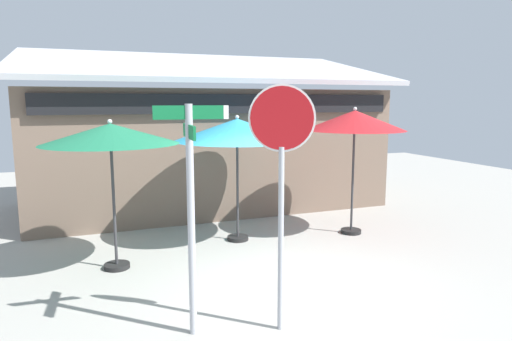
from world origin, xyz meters
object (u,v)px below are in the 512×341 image
Objects in this scene: street_sign_post at (191,197)px; patio_umbrella_teal_center at (237,130)px; stop_sign at (281,161)px; patio_umbrella_forest_green_left at (110,135)px; patio_umbrella_crimson_right at (355,121)px.

patio_umbrella_teal_center is at bearing 63.01° from street_sign_post.
street_sign_post is 1.16m from stop_sign.
stop_sign is (1.05, -0.29, 0.42)m from street_sign_post.
patio_umbrella_crimson_right is at bearing 3.98° from patio_umbrella_forest_green_left.
street_sign_post reaches higher than patio_umbrella_crimson_right.
stop_sign is at bearing -15.52° from street_sign_post.
patio_umbrella_forest_green_left is (-1.79, 2.93, 0.15)m from stop_sign.
patio_umbrella_crimson_right reaches higher than patio_umbrella_forest_green_left.
patio_umbrella_forest_green_left is at bearing -162.81° from patio_umbrella_teal_center.
stop_sign reaches higher than street_sign_post.
patio_umbrella_forest_green_left is (-0.74, 2.64, 0.57)m from street_sign_post.
patio_umbrella_forest_green_left is at bearing -176.02° from patio_umbrella_crimson_right.
stop_sign reaches higher than patio_umbrella_teal_center.
street_sign_post is at bearing -116.99° from patio_umbrella_teal_center.
patio_umbrella_teal_center is 0.94× the size of patio_umbrella_crimson_right.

